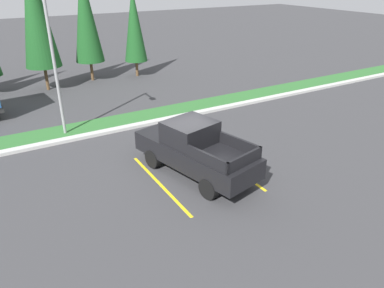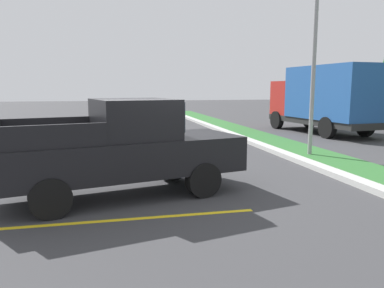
{
  "view_description": "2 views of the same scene",
  "coord_description": "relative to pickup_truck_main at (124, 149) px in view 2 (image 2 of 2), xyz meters",
  "views": [
    {
      "loc": [
        -6.37,
        -11.4,
        7.2
      ],
      "look_at": [
        -0.22,
        -0.88,
        1.46
      ],
      "focal_mm": 34.4,
      "sensor_mm": 36.0,
      "label": 1
    },
    {
      "loc": [
        8.15,
        -0.86,
        2.35
      ],
      "look_at": [
        0.16,
        0.92,
        1.1
      ],
      "focal_mm": 34.98,
      "sensor_mm": 36.0,
      "label": 2
    }
  ],
  "objects": [
    {
      "name": "pickup_truck_main",
      "position": [
        0.0,
        0.0,
        0.0
      ],
      "size": [
        3.05,
        5.52,
        2.1
      ],
      "color": "black",
      "rests_on": "ground"
    },
    {
      "name": "curb_strip",
      "position": [
        -0.07,
        5.57,
        -0.97
      ],
      "size": [
        56.0,
        0.4,
        0.15
      ],
      "primitive_type": "cube",
      "color": "#B2B2AD",
      "rests_on": "ground"
    },
    {
      "name": "street_light",
      "position": [
        -3.48,
        6.32,
        2.97
      ],
      "size": [
        0.24,
        1.49,
        6.92
      ],
      "color": "gray",
      "rests_on": "ground"
    },
    {
      "name": "cargo_truck_distant",
      "position": [
        -9.14,
        10.52,
        0.81
      ],
      "size": [
        7.0,
        3.1,
        3.4
      ],
      "color": "black",
      "rests_on": "ground"
    },
    {
      "name": "parking_line_near",
      "position": [
        -1.54,
        -0.05,
        -1.04
      ],
      "size": [
        0.12,
        4.8,
        0.01
      ],
      "primitive_type": "cube",
      "color": "yellow",
      "rests_on": "ground"
    },
    {
      "name": "ground_plane",
      "position": [
        -0.07,
        0.57,
        -1.04
      ],
      "size": [
        120.0,
        120.0,
        0.0
      ],
      "primitive_type": "plane",
      "color": "#38383A"
    },
    {
      "name": "parking_line_far",
      "position": [
        1.56,
        -0.05,
        -1.04
      ],
      "size": [
        0.12,
        4.8,
        0.01
      ],
      "primitive_type": "cube",
      "color": "yellow",
      "rests_on": "ground"
    }
  ]
}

